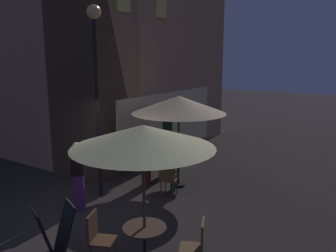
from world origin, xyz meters
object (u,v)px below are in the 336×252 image
object	(u,v)px
patio_umbrella_1	(179,105)
patron_seated_0	(170,169)
cafe_table_1	(178,166)
patron_standing_1	(168,144)
menu_sandwich_board	(54,232)
patio_umbrella_0	(143,137)
patron_standing_3	(146,154)
street_lamp_near_corner	(96,66)
cafe_chair_1	(97,235)
patron_standing_2	(78,176)
cafe_chair_2	(168,176)
cafe_table_0	(145,239)
cafe_chair_0	(197,243)

from	to	relation	value
patio_umbrella_1	patron_seated_0	xyz separation A→B (m)	(-0.67, -0.16, -1.56)
cafe_table_1	patron_standing_1	size ratio (longest dim) A/B	0.41
menu_sandwich_board	patio_umbrella_0	size ratio (longest dim) A/B	0.38
patron_standing_3	patron_standing_1	bearing A→B (deg)	-164.45
street_lamp_near_corner	cafe_chair_1	distance (m)	4.15
patio_umbrella_1	patron_seated_0	size ratio (longest dim) A/B	2.03
patio_umbrella_0	patron_standing_2	xyz separation A→B (m)	(1.05, 2.74, -1.48)
patron_seated_0	cafe_chair_2	bearing A→B (deg)	-180.00
cafe_chair_2	patron_standing_3	world-z (taller)	patron_standing_3
menu_sandwich_board	patron_standing_2	bearing A→B (deg)	59.42
menu_sandwich_board	patio_umbrella_1	xyz separation A→B (m)	(4.21, 0.04, 1.78)
cafe_table_1	cafe_chair_2	world-z (taller)	cafe_chair_2
cafe_table_1	patron_standing_2	distance (m)	2.82
cafe_table_0	patio_umbrella_0	distance (m)	1.73
patron_standing_3	cafe_chair_0	bearing A→B (deg)	64.11
patio_umbrella_0	patron_standing_2	distance (m)	3.29
patio_umbrella_1	patron_standing_1	world-z (taller)	patio_umbrella_1
cafe_table_0	patron_standing_2	distance (m)	2.95
patio_umbrella_0	patio_umbrella_1	world-z (taller)	patio_umbrella_1
patio_umbrella_1	cafe_chair_0	world-z (taller)	patio_umbrella_1
cafe_chair_1	cafe_chair_0	bearing A→B (deg)	0.55
cafe_table_0	patron_seated_0	bearing A→B (deg)	26.05
menu_sandwich_board	patio_umbrella_0	world-z (taller)	patio_umbrella_0
menu_sandwich_board	cafe_chair_2	size ratio (longest dim) A/B	1.01
patron_standing_1	cafe_chair_2	bearing A→B (deg)	-107.64
menu_sandwich_board	cafe_chair_0	xyz separation A→B (m)	(0.95, -2.36, 0.07)
cafe_chair_1	cafe_chair_2	size ratio (longest dim) A/B	1.00
patron_standing_2	street_lamp_near_corner	bearing A→B (deg)	121.08
cafe_table_0	cafe_chair_1	bearing A→B (deg)	113.35
cafe_table_1	patron_standing_3	xyz separation A→B (m)	(-0.48, 0.76, 0.34)
cafe_table_0	cafe_chair_0	world-z (taller)	cafe_chair_0
patio_umbrella_0	patron_seated_0	world-z (taller)	patio_umbrella_0
cafe_chair_0	patron_standing_1	distance (m)	5.00
street_lamp_near_corner	patron_standing_2	distance (m)	2.64
cafe_chair_1	patron_standing_2	xyz separation A→B (m)	(1.38, 1.98, 0.26)
cafe_chair_0	cafe_chair_2	distance (m)	3.29
street_lamp_near_corner	menu_sandwich_board	bearing A→B (deg)	-151.91
cafe_table_1	cafe_chair_1	world-z (taller)	cafe_chair_1
cafe_chair_2	patron_standing_3	xyz separation A→B (m)	(0.35, 0.95, 0.34)
cafe_chair_0	patron_standing_1	xyz separation A→B (m)	(3.85, 3.16, 0.40)
cafe_chair_0	patron_standing_2	bearing A→B (deg)	-35.44
cafe_chair_1	patron_standing_2	distance (m)	2.43
menu_sandwich_board	cafe_chair_2	bearing A→B (deg)	21.07
patron_standing_1	patron_standing_2	size ratio (longest dim) A/B	1.15
menu_sandwich_board	street_lamp_near_corner	bearing A→B (deg)	51.73
menu_sandwich_board	cafe_table_0	size ratio (longest dim) A/B	1.22
cafe_chair_1	menu_sandwich_board	bearing A→B (deg)	174.82
menu_sandwich_board	cafe_table_0	distance (m)	1.67
cafe_chair_1	patio_umbrella_1	bearing A→B (deg)	78.66
patio_umbrella_1	cafe_chair_0	distance (m)	4.39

